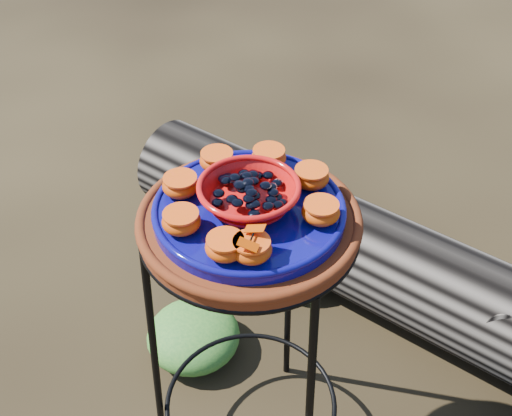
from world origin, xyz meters
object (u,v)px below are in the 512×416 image
at_px(terracotta_saucer, 249,223).
at_px(cobalt_plate, 249,211).
at_px(plant_stand, 250,349).
at_px(driftwood_log, 357,250).
at_px(red_bowl, 249,196).

xyz_separation_m(terracotta_saucer, cobalt_plate, (0.00, 0.00, 0.03)).
height_order(plant_stand, cobalt_plate, cobalt_plate).
xyz_separation_m(terracotta_saucer, driftwood_log, (0.06, 0.61, -0.57)).
height_order(cobalt_plate, red_bowl, red_bowl).
relative_size(terracotta_saucer, cobalt_plate, 1.17).
bearing_deg(plant_stand, red_bowl, 0.00).
xyz_separation_m(plant_stand, cobalt_plate, (0.00, 0.00, 0.39)).
relative_size(terracotta_saucer, red_bowl, 2.33).
bearing_deg(red_bowl, driftwood_log, 84.70).
relative_size(plant_stand, terracotta_saucer, 1.76).
relative_size(cobalt_plate, red_bowl, 2.00).
xyz_separation_m(cobalt_plate, driftwood_log, (0.06, 0.61, -0.60)).
distance_m(terracotta_saucer, cobalt_plate, 0.03).
bearing_deg(terracotta_saucer, driftwood_log, 84.70).
distance_m(terracotta_saucer, driftwood_log, 0.84).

